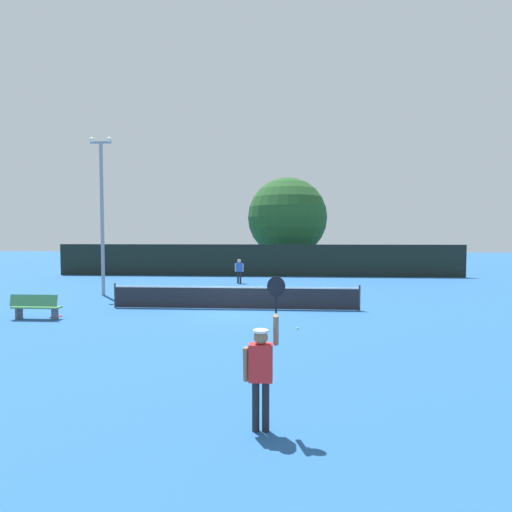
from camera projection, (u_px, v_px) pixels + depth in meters
name	position (u px, v px, depth m)	size (l,w,h in m)	color
ground_plane	(235.00, 309.00, 17.68)	(120.00, 120.00, 0.00)	#235693
tennis_net	(235.00, 297.00, 17.66)	(10.56, 0.08, 1.07)	#232328
perimeter_fence	(257.00, 260.00, 31.85)	(31.22, 0.12, 2.44)	black
player_serving	(261.00, 364.00, 6.63)	(0.68, 0.39, 2.50)	red
player_receiving	(239.00, 269.00, 27.08)	(0.57, 0.23, 1.56)	blue
tennis_ball	(298.00, 328.00, 13.89)	(0.07, 0.07, 0.07)	#CCE033
spare_racket	(57.00, 316.00, 16.04)	(0.28, 0.52, 0.04)	black
courtside_bench	(36.00, 307.00, 15.49)	(1.80, 0.44, 0.95)	#478C4C
light_pole	(102.00, 206.00, 21.50)	(1.18, 0.28, 8.19)	gray
large_tree	(287.00, 218.00, 37.43)	(7.16, 7.16, 8.33)	brown
parked_car_near	(285.00, 261.00, 38.70)	(2.00, 4.24, 1.69)	navy
parked_car_mid	(361.00, 260.00, 39.67)	(2.11, 4.29, 1.69)	white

